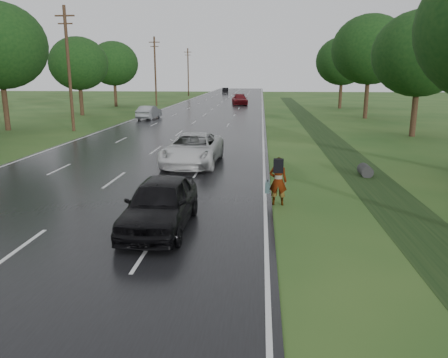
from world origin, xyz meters
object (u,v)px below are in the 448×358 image
object	(u,v)px
pedestrian	(277,181)
white_pickup	(193,149)
dark_sedan	(160,203)
silver_sedan	(149,112)

from	to	relation	value
pedestrian	white_pickup	distance (m)	8.09
white_pickup	dark_sedan	bearing A→B (deg)	-85.09
pedestrian	dark_sedan	bearing A→B (deg)	41.34
pedestrian	dark_sedan	xyz separation A→B (m)	(-3.68, -2.91, -0.09)
silver_sedan	pedestrian	bearing A→B (deg)	118.53
white_pickup	dark_sedan	size ratio (longest dim) A/B	1.26
pedestrian	dark_sedan	world-z (taller)	pedestrian
dark_sedan	silver_sedan	bearing A→B (deg)	105.52
white_pickup	silver_sedan	distance (m)	24.62
white_pickup	silver_sedan	xyz separation A→B (m)	(-8.23, 23.20, -0.12)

